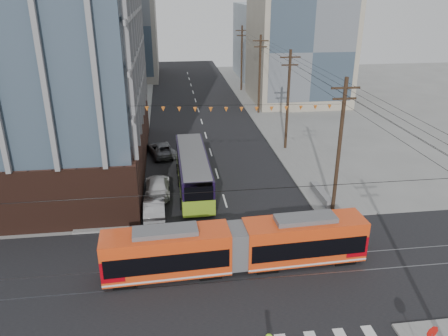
% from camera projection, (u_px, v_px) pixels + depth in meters
% --- Properties ---
extents(ground, '(160.00, 160.00, 0.00)m').
position_uv_depth(ground, '(258.00, 312.00, 24.69)').
color(ground, slate).
extents(bg_bldg_nw_near, '(18.00, 16.00, 18.00)m').
position_uv_depth(bg_bldg_nw_near, '(82.00, 43.00, 66.75)').
color(bg_bldg_nw_near, '#8C99A5').
rests_on(bg_bldg_nw_near, ground).
extents(bg_bldg_ne_near, '(14.00, 14.00, 16.00)m').
position_uv_depth(bg_bldg_ne_near, '(298.00, 49.00, 67.44)').
color(bg_bldg_ne_near, gray).
rests_on(bg_bldg_ne_near, ground).
extents(bg_bldg_nw_far, '(16.00, 18.00, 20.00)m').
position_uv_depth(bg_bldg_nw_far, '(115.00, 25.00, 85.02)').
color(bg_bldg_nw_far, gray).
rests_on(bg_bldg_nw_far, ground).
extents(bg_bldg_ne_far, '(16.00, 16.00, 14.00)m').
position_uv_depth(bg_bldg_ne_far, '(279.00, 41.00, 86.36)').
color(bg_bldg_ne_far, '#8C99A5').
rests_on(bg_bldg_ne_far, ground).
extents(utility_pole_far, '(0.30, 0.30, 11.00)m').
position_uv_depth(utility_pole_far, '(242.00, 59.00, 74.82)').
color(utility_pole_far, black).
rests_on(utility_pole_far, ground).
extents(streetcar, '(17.02, 3.12, 3.26)m').
position_uv_depth(streetcar, '(237.00, 247.00, 27.99)').
color(streetcar, '#DF4014').
rests_on(streetcar, ground).
extents(city_bus, '(2.71, 12.05, 3.41)m').
position_uv_depth(city_bus, '(193.00, 171.00, 39.25)').
color(city_bus, black).
rests_on(city_bus, ground).
extents(parked_car_silver, '(1.74, 4.74, 1.55)m').
position_uv_depth(parked_car_silver, '(154.00, 207.00, 34.81)').
color(parked_car_silver, '#979797').
rests_on(parked_car_silver, ground).
extents(parked_car_white, '(2.15, 5.22, 1.51)m').
position_uv_depth(parked_car_white, '(158.00, 186.00, 38.55)').
color(parked_car_white, white).
rests_on(parked_car_white, ground).
extents(parked_car_grey, '(3.53, 5.53, 1.42)m').
position_uv_depth(parked_car_grey, '(161.00, 149.00, 47.38)').
color(parked_car_grey, slate).
rests_on(parked_car_grey, ground).
extents(jersey_barrier, '(1.01, 4.13, 0.82)m').
position_uv_depth(jersey_barrier, '(321.00, 195.00, 37.61)').
color(jersey_barrier, gray).
rests_on(jersey_barrier, ground).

